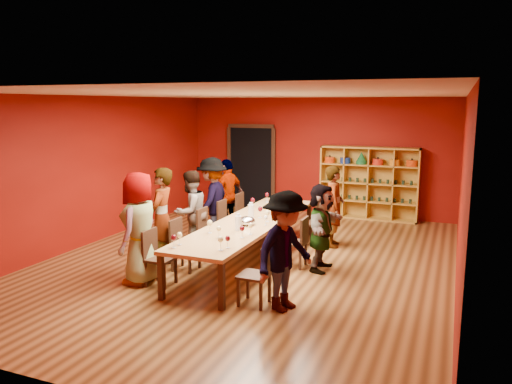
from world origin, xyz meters
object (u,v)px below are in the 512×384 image
tasting_table (250,224)px  person_left_4 (228,195)px  chair_person_left_0 (156,254)px  chair_person_right_0 (259,272)px  shelving_unit (369,180)px  chair_person_right_4 (321,221)px  wine_bottle (283,199)px  person_right_4 (334,206)px  person_right_2 (321,227)px  chair_person_left_2 (207,229)px  person_left_0 (140,228)px  person_left_3 (212,200)px  chair_person_left_4 (244,211)px  person_right_0 (285,251)px  person_left_2 (190,212)px  chair_person_right_2 (298,239)px  chair_person_left_1 (182,242)px  person_left_1 (162,218)px  spittoon_bowl (247,221)px  chair_person_left_3 (227,219)px

tasting_table → person_left_4: person_left_4 is taller
chair_person_left_0 → chair_person_right_0: bearing=-4.8°
shelving_unit → person_left_4: bearing=-137.6°
chair_person_right_4 → wine_bottle: size_ratio=3.11×
person_right_4 → person_right_2: bearing=171.6°
chair_person_right_4 → chair_person_left_2: bearing=-141.2°
person_left_0 → chair_person_right_4: person_left_0 is taller
person_left_3 → chair_person_left_4: (0.33, 0.90, -0.39)m
chair_person_left_2 → person_right_0: 2.93m
chair_person_left_2 → wine_bottle: size_ratio=3.11×
person_left_2 → chair_person_right_0: 2.91m
chair_person_right_2 → wine_bottle: (-0.85, 1.62, 0.36)m
person_right_4 → person_right_0: bearing=168.3°
chair_person_left_1 → wine_bottle: size_ratio=3.11×
person_right_0 → person_right_4: bearing=21.2°
chair_person_right_0 → person_right_0: size_ratio=0.53×
chair_person_left_2 → chair_person_left_0: bearing=-90.0°
person_left_3 → person_right_2: (2.56, -0.91, -0.13)m
person_left_1 → spittoon_bowl: person_left_1 is taller
person_left_4 → chair_person_right_2: (2.22, -1.82, -0.32)m
chair_person_left_1 → chair_person_left_3: 1.81m
person_left_1 → person_left_3: (0.05, 1.81, 0.00)m
shelving_unit → spittoon_bowl: bearing=-106.1°
person_left_2 → person_right_0: person_right_0 is taller
spittoon_bowl → person_left_0: bearing=-132.6°
person_left_3 → person_left_0: bearing=-4.2°
chair_person_right_2 → wine_bottle: size_ratio=3.11×
person_left_2 → chair_person_right_4: bearing=139.4°
chair_person_left_2 → chair_person_right_2: same height
person_left_2 → person_right_4: size_ratio=0.98×
chair_person_left_4 → person_right_4: bearing=-7.9°
person_left_1 → person_left_4: bearing=168.1°
tasting_table → chair_person_left_2: bearing=174.2°
person_left_0 → person_left_4: person_left_0 is taller
person_left_1 → chair_person_left_2: person_left_1 is taller
person_right_4 → wine_bottle: 1.12m
chair_person_left_4 → chair_person_right_0: same height
person_left_0 → chair_person_left_1: (0.29, 0.79, -0.40)m
tasting_table → person_left_0: bearing=-125.8°
person_right_4 → chair_person_left_1: bearing=125.7°
wine_bottle → person_right_4: bearing=-5.0°
shelving_unit → person_left_1: size_ratio=1.36×
person_left_1 → person_right_2: size_ratio=1.17×
person_right_4 → chair_person_right_0: bearing=161.8°
chair_person_left_1 → person_left_4: 2.76m
chair_person_left_4 → chair_person_right_2: bearing=-44.9°
chair_person_left_3 → chair_person_left_0: bearing=-90.0°
chair_person_left_1 → person_right_0: person_right_0 is taller
chair_person_left_3 → wine_bottle: size_ratio=3.11×
person_right_4 → wine_bottle: (-1.12, 0.10, 0.04)m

